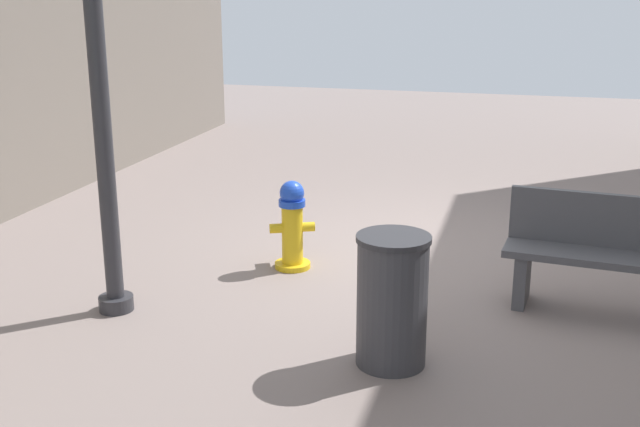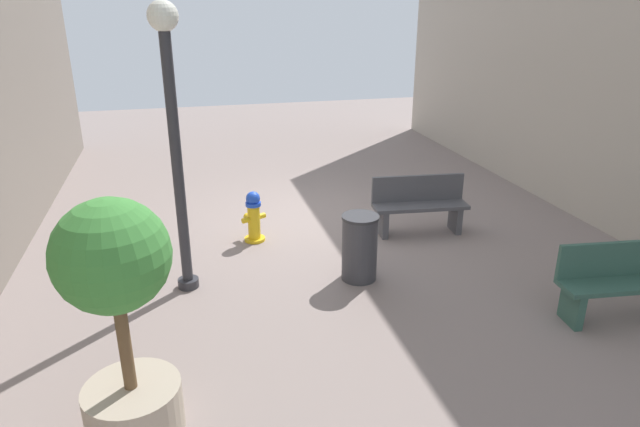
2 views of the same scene
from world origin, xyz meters
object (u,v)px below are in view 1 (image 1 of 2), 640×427
(fire_hydrant, at_px, (292,225))
(bench_near, at_px, (606,254))
(street_lamp, at_px, (94,22))
(trash_bin, at_px, (392,300))

(fire_hydrant, height_order, bench_near, bench_near)
(bench_near, height_order, street_lamp, street_lamp)
(trash_bin, bearing_deg, fire_hydrant, -53.46)
(bench_near, distance_m, street_lamp, 4.34)
(bench_near, bearing_deg, fire_hydrant, -6.47)
(bench_near, relative_size, trash_bin, 1.70)
(fire_hydrant, xyz_separation_m, trash_bin, (-1.24, 1.67, 0.06))
(fire_hydrant, bearing_deg, street_lamp, 50.79)
(street_lamp, bearing_deg, trash_bin, 171.91)
(bench_near, relative_size, street_lamp, 0.44)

